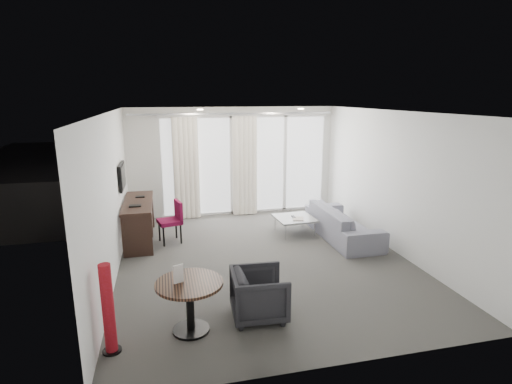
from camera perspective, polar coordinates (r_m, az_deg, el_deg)
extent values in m
cube|color=#44433F|center=(7.27, 1.10, -9.55)|extent=(5.00, 6.00, 0.00)
cube|color=white|center=(6.69, 1.20, 11.38)|extent=(5.00, 6.00, 0.00)
cube|color=silver|center=(6.71, -20.00, -0.68)|extent=(0.00, 6.00, 2.60)
cube|color=silver|center=(7.86, 19.11, 1.40)|extent=(0.00, 6.00, 2.60)
cube|color=silver|center=(4.16, 11.59, -8.77)|extent=(5.00, 0.00, 2.60)
cylinder|color=#FFE0B2|center=(8.11, -7.99, 11.58)|extent=(0.12, 0.12, 0.02)
cylinder|color=#FFE0B2|center=(8.57, 6.42, 11.73)|extent=(0.12, 0.12, 0.02)
cylinder|color=maroon|center=(4.94, -20.37, -15.41)|extent=(0.25, 0.25, 1.08)
imported|color=black|center=(5.40, 0.48, -14.42)|extent=(0.76, 0.74, 0.65)
imported|color=slate|center=(8.41, 12.26, -4.30)|extent=(0.85, 2.17, 0.63)
cube|color=#4D4D50|center=(11.53, -3.00, -1.06)|extent=(5.60, 3.00, 0.12)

